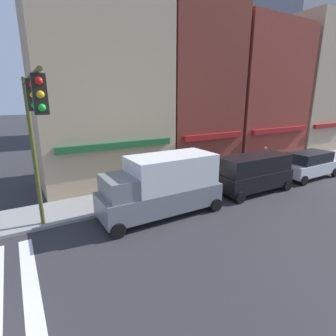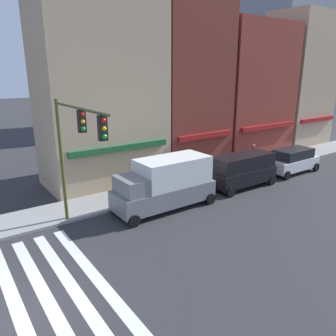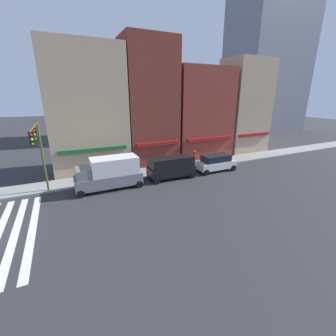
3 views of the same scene
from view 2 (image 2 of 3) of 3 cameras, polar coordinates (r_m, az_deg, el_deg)
ground_plane at (r=12.95m, az=-24.32°, el=-22.69°), size 200.00×200.00×0.00m
crosswalk_stripes at (r=12.95m, az=-24.33°, el=-22.67°), size 6.40×10.80×0.01m
storefront_row at (r=29.90m, az=8.33°, el=14.37°), size 30.77×5.30×15.12m
traffic_signal at (r=15.58m, az=-15.99°, el=4.49°), size 0.32×6.05×6.59m
box_truck_grey at (r=19.23m, az=-0.45°, el=-2.62°), size 6.21×2.42×3.04m
van_black at (r=23.53m, az=12.79°, el=-0.22°), size 5.03×2.22×2.34m
suv_white at (r=28.13m, az=20.85°, el=1.29°), size 4.70×2.12×1.94m
pedestrian_red_jacket at (r=29.14m, az=14.60°, el=2.43°), size 0.32×0.32×1.77m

